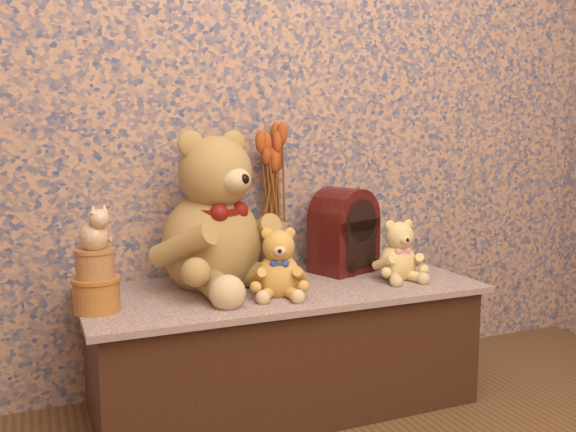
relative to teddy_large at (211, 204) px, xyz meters
name	(u,v)px	position (x,y,z in m)	size (l,w,h in m)	color
display_shelf	(282,345)	(0.21, -0.09, -0.48)	(1.29, 0.56, 0.41)	#374570
teddy_large	(211,204)	(0.00, 0.00, 0.00)	(0.43, 0.52, 0.55)	olive
teddy_medium	(278,259)	(0.16, -0.19, -0.16)	(0.18, 0.22, 0.23)	gold
teddy_small	(398,247)	(0.62, -0.15, -0.16)	(0.18, 0.21, 0.22)	#E0B56A
cathedral_radio	(344,230)	(0.50, 0.02, -0.12)	(0.22, 0.16, 0.31)	#3B0A0C
ceramic_vase	(273,248)	(0.26, 0.11, -0.18)	(0.11, 0.11, 0.18)	tan
dried_stalks	(273,161)	(0.26, 0.11, 0.13)	(0.23, 0.23, 0.45)	#B0471C
biscuit_tin_lower	(96,295)	(-0.38, -0.15, -0.23)	(0.13, 0.13, 0.09)	gold
biscuit_tin_upper	(95,264)	(-0.38, -0.15, -0.14)	(0.11, 0.11, 0.08)	#DBB25F
cat_figurine	(93,226)	(-0.38, -0.15, -0.03)	(0.10, 0.11, 0.13)	silver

